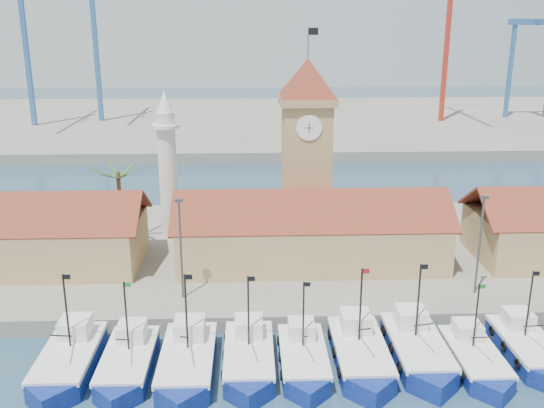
{
  "coord_description": "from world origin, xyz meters",
  "views": [
    {
      "loc": [
        -5.96,
        -36.85,
        24.86
      ],
      "look_at": [
        -3.94,
        18.0,
        8.17
      ],
      "focal_mm": 40.0,
      "sensor_mm": 36.0,
      "label": 1
    }
  ],
  "objects_px": {
    "boat_5": "(361,356)",
    "clock_tower": "(306,147)",
    "minaret": "(168,165)",
    "boat_0": "(68,363)"
  },
  "relations": [
    {
      "from": "boat_5",
      "to": "clock_tower",
      "type": "distance_m",
      "value": 25.83
    },
    {
      "from": "boat_5",
      "to": "minaret",
      "type": "distance_m",
      "value": 31.76
    },
    {
      "from": "clock_tower",
      "to": "minaret",
      "type": "xyz_separation_m",
      "value": [
        -15.0,
        2.0,
        -2.23
      ]
    },
    {
      "from": "boat_0",
      "to": "boat_5",
      "type": "xyz_separation_m",
      "value": [
        21.62,
        0.09,
        0.01
      ]
    },
    {
      "from": "boat_0",
      "to": "minaret",
      "type": "distance_m",
      "value": 27.21
    },
    {
      "from": "boat_0",
      "to": "clock_tower",
      "type": "distance_m",
      "value": 32.36
    },
    {
      "from": "clock_tower",
      "to": "minaret",
      "type": "height_order",
      "value": "clock_tower"
    },
    {
      "from": "boat_5",
      "to": "clock_tower",
      "type": "relative_size",
      "value": 0.46
    },
    {
      "from": "boat_5",
      "to": "clock_tower",
      "type": "height_order",
      "value": "clock_tower"
    },
    {
      "from": "clock_tower",
      "to": "boat_5",
      "type": "bearing_deg",
      "value": -84.76
    }
  ]
}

